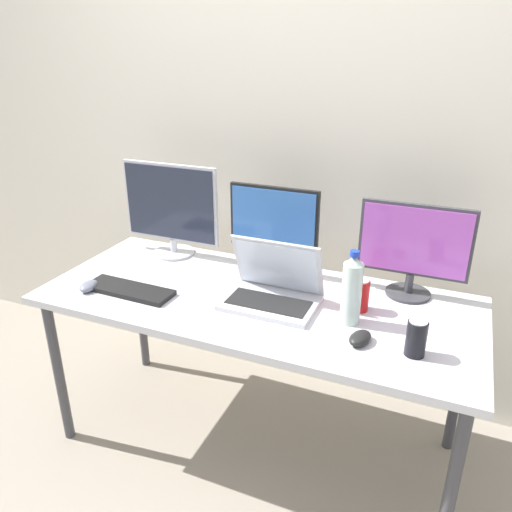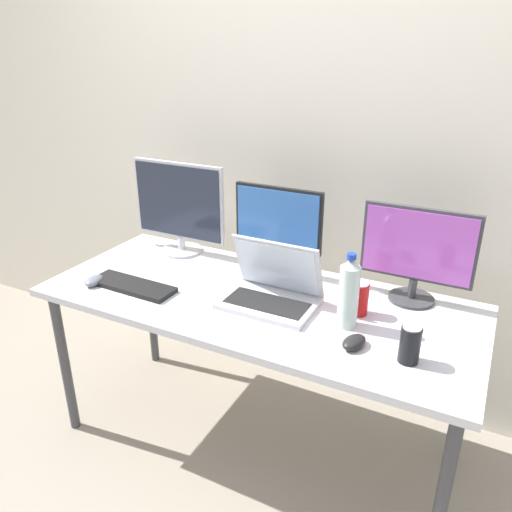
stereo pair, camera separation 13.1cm
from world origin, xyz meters
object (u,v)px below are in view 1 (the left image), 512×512
at_px(monitor_left, 171,208).
at_px(keyboard_main, 129,290).
at_px(mouse_by_laptop, 360,338).
at_px(monitor_center, 273,228).
at_px(monitor_right, 414,247).
at_px(laptop_silver, 273,289).
at_px(mouse_by_keyboard, 89,286).
at_px(water_bottle, 352,290).
at_px(soda_can_by_laptop, 360,295).
at_px(soda_can_near_keyboard, 416,338).
at_px(work_desk, 256,311).

relative_size(monitor_left, keyboard_main, 1.27).
relative_size(monitor_left, mouse_by_laptop, 4.60).
bearing_deg(monitor_left, mouse_by_laptop, -23.06).
distance_m(monitor_center, monitor_right, 0.58).
bearing_deg(laptop_silver, mouse_by_keyboard, -164.87).
height_order(keyboard_main, water_bottle, water_bottle).
bearing_deg(mouse_by_keyboard, soda_can_by_laptop, 2.18).
height_order(monitor_right, soda_can_near_keyboard, monitor_right).
bearing_deg(soda_can_near_keyboard, keyboard_main, 179.80).
xyz_separation_m(mouse_by_keyboard, soda_can_near_keyboard, (1.29, 0.04, 0.05)).
distance_m(work_desk, monitor_center, 0.37).
xyz_separation_m(monitor_left, soda_can_by_laptop, (0.94, -0.20, -0.17)).
relative_size(monitor_right, laptop_silver, 1.19).
bearing_deg(mouse_by_keyboard, water_bottle, -3.10).
xyz_separation_m(monitor_left, keyboard_main, (0.04, -0.42, -0.22)).
xyz_separation_m(monitor_right, mouse_by_keyboard, (-1.21, -0.47, -0.19)).
distance_m(laptop_silver, keyboard_main, 0.59).
distance_m(monitor_left, monitor_center, 0.51).
relative_size(monitor_center, laptop_silver, 1.11).
bearing_deg(monitor_left, keyboard_main, -83.88).
height_order(monitor_left, mouse_by_laptop, monitor_left).
xyz_separation_m(monitor_right, keyboard_main, (-1.05, -0.42, -0.20)).
distance_m(laptop_silver, water_bottle, 0.32).
height_order(work_desk, monitor_center, monitor_center).
distance_m(monitor_right, mouse_by_laptop, 0.48).
bearing_deg(laptop_silver, monitor_center, 111.19).
height_order(monitor_left, monitor_center, monitor_left).
height_order(work_desk, monitor_right, monitor_right).
distance_m(mouse_by_keyboard, mouse_by_laptop, 1.11).
xyz_separation_m(work_desk, monitor_center, (-0.03, 0.26, 0.26)).
distance_m(work_desk, laptop_silver, 0.14).
bearing_deg(soda_can_by_laptop, monitor_right, 52.23).
distance_m(work_desk, soda_can_near_keyboard, 0.66).
relative_size(water_bottle, soda_can_near_keyboard, 2.23).
height_order(work_desk, soda_can_by_laptop, soda_can_by_laptop).
distance_m(mouse_by_keyboard, soda_can_by_laptop, 1.09).
bearing_deg(keyboard_main, mouse_by_keyboard, -162.76).
bearing_deg(water_bottle, monitor_center, 144.17).
height_order(monitor_left, mouse_by_keyboard, monitor_left).
distance_m(laptop_silver, soda_can_near_keyboard, 0.58).
xyz_separation_m(monitor_left, monitor_center, (0.51, -0.00, -0.03)).
xyz_separation_m(monitor_center, mouse_by_laptop, (0.48, -0.42, -0.18)).
bearing_deg(water_bottle, mouse_by_laptop, -61.80).
bearing_deg(soda_can_by_laptop, keyboard_main, -166.10).
distance_m(keyboard_main, mouse_by_keyboard, 0.17).
relative_size(work_desk, laptop_silver, 4.84).
relative_size(mouse_by_keyboard, soda_can_near_keyboard, 0.79).
relative_size(monitor_left, soda_can_near_keyboard, 3.81).
bearing_deg(soda_can_near_keyboard, monitor_left, 160.15).
bearing_deg(monitor_left, monitor_center, -0.18).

